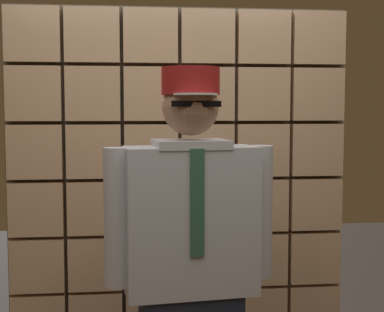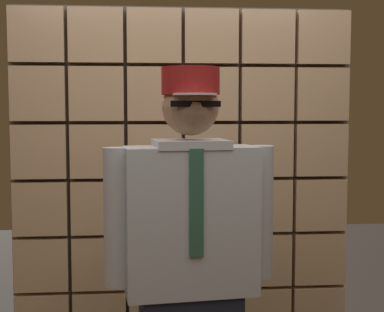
% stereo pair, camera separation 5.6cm
% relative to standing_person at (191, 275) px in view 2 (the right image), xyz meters
% --- Properties ---
extents(glass_block_wall, '(1.90, 0.10, 2.21)m').
position_rel_standing_person_xyz_m(glass_block_wall, '(0.02, 0.84, 0.15)').
color(glass_block_wall, '#E0B78C').
rests_on(glass_block_wall, ground).
extents(standing_person, '(0.72, 0.33, 1.80)m').
position_rel_standing_person_xyz_m(standing_person, '(0.00, 0.00, 0.00)').
color(standing_person, '#1E2333').
rests_on(standing_person, ground).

